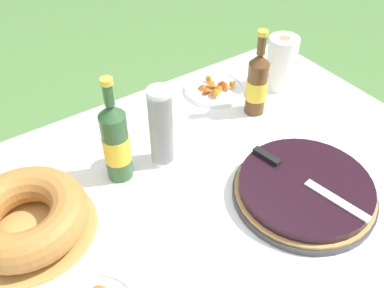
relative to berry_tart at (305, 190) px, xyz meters
The scene contains 10 objects.
garden_table 0.34m from the berry_tart, 150.25° to the left, with size 1.69×1.12×0.75m.
tablecloth 0.33m from the berry_tart, 150.25° to the left, with size 1.70×1.13×0.10m.
berry_tart is the anchor object (origin of this frame).
serving_knife 0.05m from the berry_tart, 100.46° to the left, with size 0.09×0.37×0.01m.
bundt_cake 0.76m from the berry_tart, 154.60° to the left, with size 0.36×0.36×0.11m.
cup_stack 0.45m from the berry_tart, 125.60° to the left, with size 0.07×0.07×0.27m.
cider_bottle_green 0.55m from the berry_tart, 136.31° to the left, with size 0.08×0.08×0.34m.
cider_bottle_amber 0.43m from the berry_tart, 69.20° to the left, with size 0.07×0.07×0.31m.
snack_plate_left 0.58m from the berry_tart, 79.69° to the left, with size 0.23×0.23×0.06m.
paper_towel_roll 0.57m from the berry_tart, 54.53° to the left, with size 0.11×0.11×0.20m.
Camera 1 is at (-0.44, -0.66, 1.68)m, focal length 40.00 mm.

